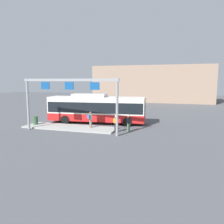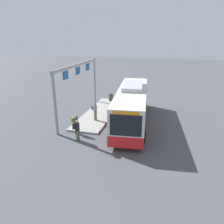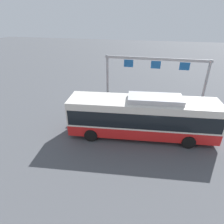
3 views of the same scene
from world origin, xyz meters
TOP-DOWN VIEW (x-y plane):
  - ground_plane at (0.00, 0.00)m, footprint 120.00×120.00m
  - platform_curb at (-1.64, -3.54)m, footprint 10.00×2.80m
  - bus_main at (-0.01, -0.00)m, footprint 11.47×3.66m
  - person_boarding at (3.52, -3.95)m, footprint 0.37×0.54m
  - person_waiting_near at (4.65, -3.36)m, footprint 0.40×0.57m
  - person_waiting_mid at (0.62, -3.31)m, footprint 0.49×0.60m
  - platform_sign_gantry at (-0.64, -5.36)m, footprint 9.82×0.24m
  - trash_bin at (-5.87, -3.54)m, footprint 0.52×0.52m

SIDE VIEW (x-z plane):
  - ground_plane at x=0.00m, z-range 0.00..0.00m
  - platform_curb at x=-1.64m, z-range 0.00..0.16m
  - trash_bin at x=-5.87m, z-range 0.16..1.06m
  - person_boarding at x=3.52m, z-range 0.06..1.73m
  - person_waiting_near at x=4.65m, z-range 0.06..1.73m
  - person_waiting_mid at x=0.62m, z-range 0.22..1.89m
  - bus_main at x=-0.01m, z-range 0.08..3.54m
  - platform_sign_gantry at x=-0.64m, z-range 1.18..6.38m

